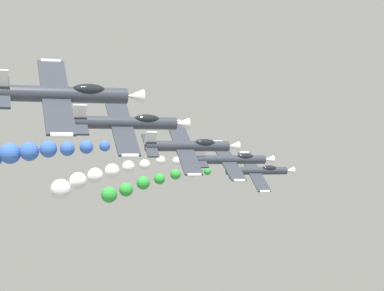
{
  "coord_description": "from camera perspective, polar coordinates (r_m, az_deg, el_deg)",
  "views": [
    {
      "loc": [
        67.65,
        -21.01,
        101.02
      ],
      "look_at": [
        0.0,
        0.0,
        102.03
      ],
      "focal_mm": 63.24,
      "sensor_mm": 36.0,
      "label": 1
    }
  ],
  "objects": [
    {
      "name": "airplane_left_outer",
      "position": [
        58.91,
        -5.43,
        1.93
      ],
      "size": [
        7.83,
        10.35,
        6.07
      ],
      "rotation": [
        0.0,
        0.65,
        0.0
      ],
      "color": "#333842"
    },
    {
      "name": "airplane_right_inner",
      "position": [
        70.29,
        -0.23,
        -0.03
      ],
      "size": [
        7.77,
        10.35,
        6.14
      ],
      "rotation": [
        0.0,
        0.66,
        0.0
      ],
      "color": "#333842"
    },
    {
      "name": "airplane_left_inner",
      "position": [
        83.82,
        3.41,
        -1.18
      ],
      "size": [
        8.38,
        10.35,
        5.23
      ],
      "rotation": [
        0.0,
        0.54,
        0.0
      ],
      "color": "#333842"
    },
    {
      "name": "smoke_trail_lead",
      "position": [
        89.25,
        -4.51,
        -3.4
      ],
      "size": [
        2.86,
        15.39,
        4.45
      ],
      "color": "green"
    },
    {
      "name": "smoke_trail_left_inner",
      "position": [
        78.89,
        -8.29,
        -2.73
      ],
      "size": [
        2.56,
        15.61,
        4.96
      ],
      "color": "white"
    },
    {
      "name": "airplane_lead",
      "position": [
        95.26,
        5.59,
        -2.12
      ],
      "size": [
        8.05,
        10.35,
        5.76
      ],
      "rotation": [
        0.0,
        0.61,
        0.0
      ],
      "color": "#333842"
    },
    {
      "name": "airplane_right_outer",
      "position": [
        46.9,
        -10.71,
        4.28
      ],
      "size": [
        7.8,
        10.35,
        6.12
      ],
      "rotation": [
        0.0,
        0.66,
        0.0
      ],
      "color": "#333842"
    }
  ]
}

